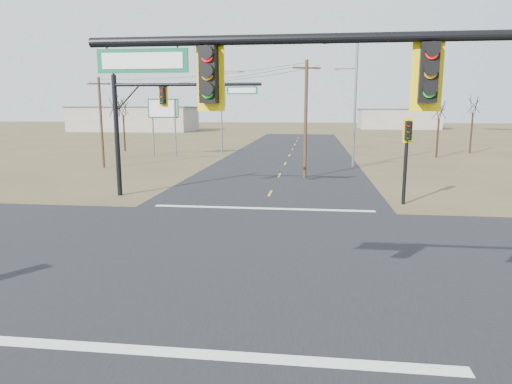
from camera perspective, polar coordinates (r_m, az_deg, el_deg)
ground at (r=17.59m, az=-1.89°, el=-7.39°), size 320.00×320.00×0.00m
road_ew at (r=17.58m, az=-1.89°, el=-7.36°), size 160.00×14.00×0.02m
road_ns at (r=17.58m, az=-1.89°, el=-7.36°), size 14.00×160.00×0.02m
stop_bar_near at (r=10.83m, az=-8.44°, el=-19.32°), size 12.00×0.40×0.01m
stop_bar_far at (r=24.76m, az=0.81°, el=-2.05°), size 12.00×0.40×0.01m
mast_arm_near at (r=9.01m, az=22.51°, el=8.87°), size 10.47×0.47×7.22m
mast_arm_far at (r=28.34m, az=-11.70°, el=10.05°), size 9.08×0.40×7.36m
pedestal_signal_ne at (r=26.72m, az=18.37°, el=5.83°), size 0.63×0.55×4.87m
utility_pole_near at (r=35.54m, az=6.23°, el=9.23°), size 2.11×0.82×8.96m
utility_pole_far at (r=43.98m, az=-18.80°, el=8.43°), size 1.95×0.60×8.12m
highway_sign at (r=52.50m, az=-11.47°, el=9.29°), size 3.41×0.58×6.43m
streetlight_a at (r=43.29m, az=11.99°, el=11.63°), size 3.22×0.49×11.48m
streetlight_b at (r=63.32m, az=12.09°, el=10.80°), size 2.99×0.29×10.75m
streetlight_c at (r=54.05m, az=-4.11°, el=10.53°), size 2.73×0.33×9.79m
bare_tree_a at (r=52.35m, az=-17.11°, el=10.28°), size 3.83×3.83×7.14m
bare_tree_b at (r=60.45m, az=-16.32°, el=10.25°), size 3.45×3.45×7.03m
bare_tree_c at (r=54.22m, az=21.97°, el=9.58°), size 3.22×3.22×6.73m
bare_tree_d at (r=61.05m, az=25.56°, el=9.88°), size 3.25×3.25×7.28m
warehouse_left at (r=114.78m, az=-14.91°, el=8.77°), size 28.00×14.00×5.50m
warehouse_mid at (r=128.53m, az=17.30°, el=8.68°), size 20.00×12.00×5.00m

